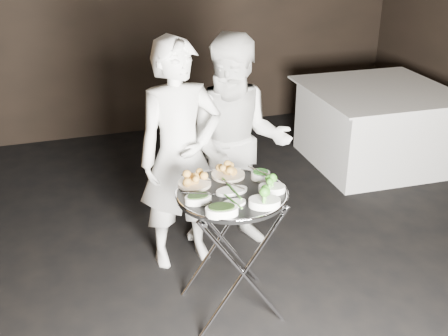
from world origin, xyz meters
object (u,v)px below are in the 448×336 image
object	(u,v)px
tray_stand	(231,246)
dining_table	(375,126)
waiter_right	(238,145)
waiter_left	(180,156)
serving_tray	(232,194)

from	to	relation	value
tray_stand	dining_table	world-z (taller)	tray_stand
dining_table	waiter_right	bearing A→B (deg)	-151.39
waiter_left	tray_stand	bearing A→B (deg)	-82.05
waiter_left	waiter_right	size ratio (longest dim) A/B	1.02
tray_stand	waiter_left	distance (m)	0.77
dining_table	tray_stand	bearing A→B (deg)	-140.47
waiter_right	dining_table	distance (m)	2.14
waiter_left	dining_table	xyz separation A→B (m)	(2.30, 1.11, -0.44)
waiter_left	waiter_right	distance (m)	0.47
waiter_right	dining_table	size ratio (longest dim) A/B	1.19
waiter_right	waiter_left	bearing A→B (deg)	-147.85
tray_stand	serving_tray	distance (m)	0.37
tray_stand	waiter_right	xyz separation A→B (m)	(0.31, 0.77, 0.35)
serving_tray	waiter_left	distance (m)	0.68
waiter_right	dining_table	world-z (taller)	waiter_right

